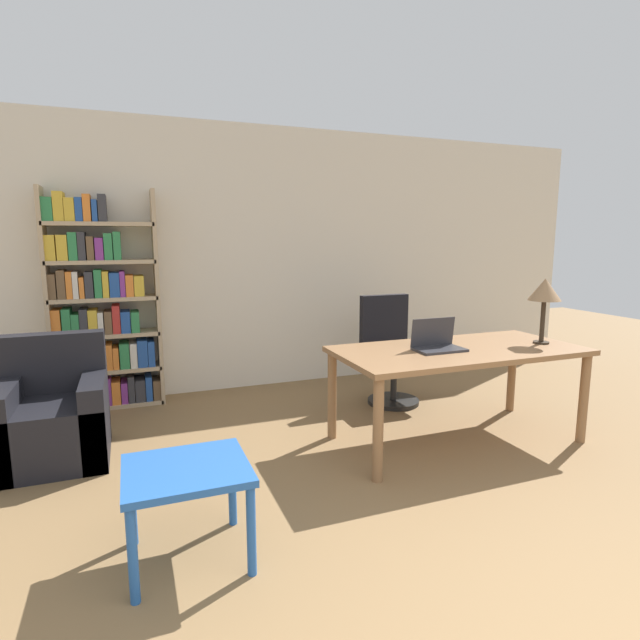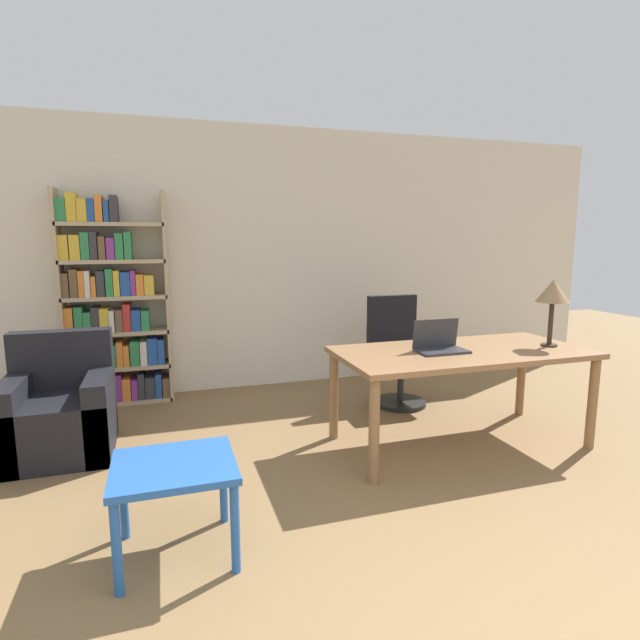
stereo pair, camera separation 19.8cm
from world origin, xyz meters
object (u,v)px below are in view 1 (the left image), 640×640
Objects in this scene: laptop at (437,343)px; side_table_blue at (187,481)px; desk at (458,359)px; bookshelf at (100,312)px; office_chair at (390,355)px; armchair at (53,419)px; table_lamp at (545,292)px.

laptop is 0.63× the size of side_table_blue.
desk is 3.19m from bookshelf.
side_table_blue is (-2.11, -1.80, -0.05)m from office_chair.
desk is 1.85× the size of office_chair.
desk is 3.22× the size of side_table_blue.
desk is at bearing 19.85° from side_table_blue.
armchair is (-2.70, 0.73, -0.49)m from laptop.
office_chair is (-0.74, 1.12, -0.70)m from table_lamp.
desk reaches higher than side_table_blue.
bookshelf is at bearing 74.76° from armchair.
desk is at bearing -35.48° from bookshelf.
table_lamp is at bearing 13.39° from side_table_blue.
side_table_blue is 0.67× the size of armchair.
office_chair is 1.17× the size of armchair.
office_chair reaches higher than side_table_blue.
desk is 3.65× the size of table_lamp.
armchair is at bearing -105.24° from bookshelf.
table_lamp reaches higher than office_chair.
table_lamp is 3.84m from bookshelf.
laptop is at bearing -37.41° from bookshelf.
table_lamp reaches higher than side_table_blue.
bookshelf is (-2.57, 0.81, 0.44)m from office_chair.
laptop is 2.84m from armchair.
laptop is at bearing -99.61° from office_chair.
laptop is 2.12m from side_table_blue.
laptop is 3.02m from bookshelf.
bookshelf is (-3.31, 1.93, -0.26)m from table_lamp.
bookshelf reaches higher than office_chair.
bookshelf is (-0.46, 2.61, 0.49)m from side_table_blue.
armchair is (-2.89, 0.74, -0.36)m from desk.
armchair is at bearing 164.80° from laptop.
table_lamp is at bearing -12.98° from armchair.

